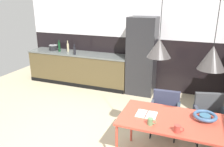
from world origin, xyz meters
name	(u,v)px	position (x,y,z in m)	size (l,w,h in m)	color
ground_plane	(91,146)	(0.00, 0.00, 0.00)	(8.23, 8.23, 0.00)	tan
back_wall_splashback_dark	(138,63)	(0.00, 2.85, 0.66)	(6.33, 0.12, 1.33)	black
back_wall_panel_upper	(139,11)	(0.00, 2.85, 1.99)	(6.33, 0.12, 1.33)	silver
kitchen_counter	(79,68)	(-1.58, 2.49, 0.44)	(2.89, 0.63, 0.88)	#4D4127
refrigerator_column	(142,56)	(0.20, 2.49, 0.94)	(0.66, 0.60, 1.89)	#232326
dining_table	(177,123)	(1.30, 0.03, 0.69)	(1.55, 0.80, 0.74)	#D34935
armchair_corner_seat	(210,112)	(1.75, 0.89, 0.51)	(0.58, 0.57, 0.80)	#353844
armchair_near_window	(165,107)	(1.04, 0.84, 0.49)	(0.51, 0.49, 0.76)	#353844
fruit_bowl	(205,116)	(1.64, 0.17, 0.79)	(0.31, 0.31, 0.08)	#33607F
open_book	(146,114)	(0.88, 0.02, 0.75)	(0.28, 0.23, 0.02)	white
mug_wide_latte	(151,122)	(0.99, -0.22, 0.79)	(0.11, 0.07, 0.09)	#5B8456
mug_short_terracotta	(177,129)	(1.33, -0.27, 0.79)	(0.12, 0.08, 0.09)	#B23D33
cooking_pot	(53,48)	(-2.40, 2.52, 0.96)	(0.24, 0.24, 0.18)	black
bottle_wine_green	(68,47)	(-1.92, 2.53, 1.00)	(0.06, 0.06, 0.31)	tan
bottle_oil_tall	(75,50)	(-1.57, 2.29, 1.00)	(0.07, 0.07, 0.28)	black
bottle_vinegar_dark	(59,47)	(-2.14, 2.45, 1.02)	(0.06, 0.06, 0.32)	#0F3319
pendant_lamp_over_table_near	(159,48)	(0.99, 0.04, 1.70)	(0.30, 0.30, 1.03)	black
pendant_lamp_over_table_far	(212,58)	(1.61, -0.01, 1.64)	(0.31, 0.31, 1.11)	black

